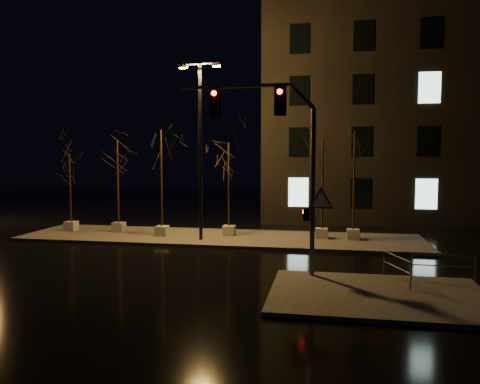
# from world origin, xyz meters

# --- Properties ---
(ground) EXTENTS (90.00, 90.00, 0.00)m
(ground) POSITION_xyz_m (0.00, 0.00, 0.00)
(ground) COLOR black
(ground) RESTS_ON ground
(median) EXTENTS (22.00, 5.00, 0.15)m
(median) POSITION_xyz_m (0.00, 6.00, 0.07)
(median) COLOR #403E39
(median) RESTS_ON ground
(sidewalk_corner) EXTENTS (7.00, 5.00, 0.15)m
(sidewalk_corner) POSITION_xyz_m (7.50, -3.50, 0.07)
(sidewalk_corner) COLOR #403E39
(sidewalk_corner) RESTS_ON ground
(building) EXTENTS (25.00, 12.00, 15.00)m
(building) POSITION_xyz_m (14.00, 18.00, 7.50)
(building) COLOR black
(building) RESTS_ON ground
(tree_0) EXTENTS (1.80, 1.80, 4.64)m
(tree_0) POSITION_xyz_m (-9.11, 6.39, 3.68)
(tree_0) COLOR #AFACA4
(tree_0) RESTS_ON median
(tree_1) EXTENTS (1.80, 1.80, 5.46)m
(tree_1) POSITION_xyz_m (-6.14, 6.52, 4.29)
(tree_1) COLOR #AFACA4
(tree_1) RESTS_ON median
(tree_2) EXTENTS (1.80, 1.80, 6.01)m
(tree_2) POSITION_xyz_m (-3.17, 5.65, 4.71)
(tree_2) COLOR #AFACA4
(tree_2) RESTS_ON median
(tree_3) EXTENTS (1.80, 1.80, 5.31)m
(tree_3) POSITION_xyz_m (0.47, 6.44, 4.18)
(tree_3) COLOR #AFACA4
(tree_3) RESTS_ON median
(tree_4) EXTENTS (1.80, 1.80, 5.52)m
(tree_4) POSITION_xyz_m (5.59, 6.41, 4.34)
(tree_4) COLOR #AFACA4
(tree_4) RESTS_ON median
(tree_5) EXTENTS (1.80, 1.80, 5.90)m
(tree_5) POSITION_xyz_m (7.23, 6.39, 4.62)
(tree_5) COLOR #AFACA4
(tree_5) RESTS_ON median
(traffic_signal_mast) EXTENTS (5.83, 0.23, 7.11)m
(traffic_signal_mast) POSITION_xyz_m (4.14, -1.51, 4.82)
(traffic_signal_mast) COLOR #5A5D61
(traffic_signal_mast) RESTS_ON sidewalk_corner
(streetlight_main) EXTENTS (2.31, 0.46, 9.25)m
(streetlight_main) POSITION_xyz_m (-0.74, 4.92, 5.48)
(streetlight_main) COLOR black
(streetlight_main) RESTS_ON median
(guard_rail_a) EXTENTS (2.16, 0.17, 0.93)m
(guard_rail_a) POSITION_xyz_m (9.91, -1.50, 0.76)
(guard_rail_a) COLOR #5A5D61
(guard_rail_a) RESTS_ON sidewalk_corner
(guard_rail_b) EXTENTS (0.70, 1.86, 0.93)m
(guard_rail_b) POSITION_xyz_m (8.26, -1.98, 0.75)
(guard_rail_b) COLOR #5A5D61
(guard_rail_b) RESTS_ON sidewalk_corner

